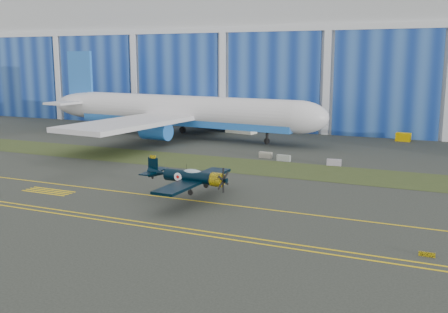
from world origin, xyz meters
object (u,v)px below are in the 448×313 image
at_px(tug, 403,137).
at_px(warbird, 189,177).
at_px(jetliner, 182,78).
at_px(shipping_container, 241,126).

bearing_deg(tug, warbird, -103.97).
height_order(warbird, jetliner, jetliner).
bearing_deg(warbird, shipping_container, 108.07).
xyz_separation_m(jetliner, shipping_container, (8.25, 9.43, -9.85)).
xyz_separation_m(jetliner, tug, (39.07, 11.45, -10.43)).
distance_m(warbird, shipping_container, 51.40).
distance_m(jetliner, tug, 42.02).
height_order(warbird, tug, warbird).
xyz_separation_m(shipping_container, tug, (30.82, 2.02, -0.57)).
relative_size(shipping_container, tug, 2.39).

